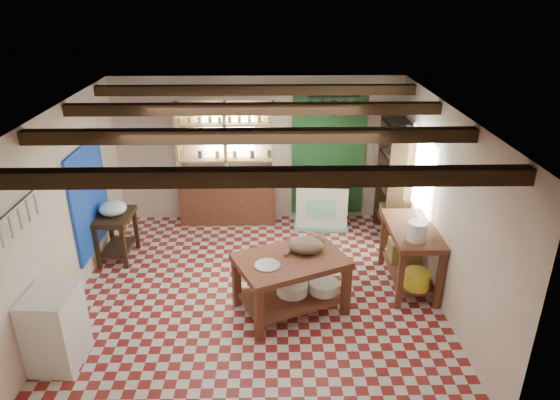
{
  "coord_description": "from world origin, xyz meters",
  "views": [
    {
      "loc": [
        0.21,
        -5.94,
        4.03
      ],
      "look_at": [
        0.34,
        0.3,
        1.3
      ],
      "focal_mm": 32.0,
      "sensor_mm": 36.0,
      "label": 1
    }
  ],
  "objects_px": {
    "work_table": "(291,284)",
    "cat": "(306,245)",
    "right_counter": "(409,256)",
    "prep_table": "(117,236)",
    "stove": "(321,202)",
    "white_cabinet": "(55,328)"
  },
  "relations": [
    {
      "from": "stove",
      "to": "prep_table",
      "type": "xyz_separation_m",
      "value": [
        -3.32,
        -1.11,
        -0.07
      ]
    },
    {
      "from": "stove",
      "to": "prep_table",
      "type": "height_order",
      "value": "stove"
    },
    {
      "from": "stove",
      "to": "work_table",
      "type": "bearing_deg",
      "value": -100.06
    },
    {
      "from": "work_table",
      "to": "cat",
      "type": "height_order",
      "value": "cat"
    },
    {
      "from": "work_table",
      "to": "right_counter",
      "type": "height_order",
      "value": "right_counter"
    },
    {
      "from": "stove",
      "to": "cat",
      "type": "relative_size",
      "value": 1.98
    },
    {
      "from": "work_table",
      "to": "stove",
      "type": "bearing_deg",
      "value": 51.72
    },
    {
      "from": "stove",
      "to": "right_counter",
      "type": "distance_m",
      "value": 2.24
    },
    {
      "from": "prep_table",
      "to": "right_counter",
      "type": "bearing_deg",
      "value": -8.67
    },
    {
      "from": "work_table",
      "to": "prep_table",
      "type": "xyz_separation_m",
      "value": [
        -2.67,
        1.41,
        -0.01
      ]
    },
    {
      "from": "stove",
      "to": "prep_table",
      "type": "distance_m",
      "value": 3.5
    },
    {
      "from": "stove",
      "to": "cat",
      "type": "height_order",
      "value": "cat"
    },
    {
      "from": "work_table",
      "to": "prep_table",
      "type": "height_order",
      "value": "work_table"
    },
    {
      "from": "stove",
      "to": "white_cabinet",
      "type": "distance_m",
      "value": 4.83
    },
    {
      "from": "prep_table",
      "to": "right_counter",
      "type": "height_order",
      "value": "right_counter"
    },
    {
      "from": "right_counter",
      "to": "prep_table",
      "type": "bearing_deg",
      "value": 169.66
    },
    {
      "from": "work_table",
      "to": "cat",
      "type": "bearing_deg",
      "value": 11.31
    },
    {
      "from": "cat",
      "to": "right_counter",
      "type": "bearing_deg",
      "value": -18.61
    },
    {
      "from": "white_cabinet",
      "to": "stove",
      "type": "bearing_deg",
      "value": 49.63
    },
    {
      "from": "white_cabinet",
      "to": "work_table",
      "type": "bearing_deg",
      "value": 23.08
    },
    {
      "from": "work_table",
      "to": "right_counter",
      "type": "relative_size",
      "value": 1.08
    },
    {
      "from": "prep_table",
      "to": "white_cabinet",
      "type": "bearing_deg",
      "value": -88.1
    }
  ]
}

